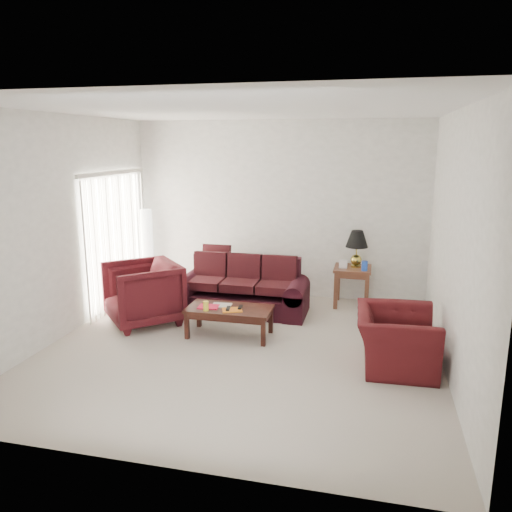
{
  "coord_description": "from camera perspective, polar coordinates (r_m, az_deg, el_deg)",
  "views": [
    {
      "loc": [
        1.6,
        -5.85,
        2.61
      ],
      "look_at": [
        0.0,
        0.85,
        1.05
      ],
      "focal_mm": 35.0,
      "sensor_mm": 36.0,
      "label": 1
    }
  ],
  "objects": [
    {
      "name": "floor",
      "position": [
        6.6,
        -1.74,
        -10.53
      ],
      "size": [
        5.0,
        5.0,
        0.0
      ],
      "primitive_type": "plane",
      "color": "#BCB0A0",
      "rests_on": "ground"
    },
    {
      "name": "blinds",
      "position": [
        8.34,
        -15.65,
        1.71
      ],
      "size": [
        0.1,
        2.0,
        2.16
      ],
      "primitive_type": "cube",
      "color": "silver",
      "rests_on": "ground"
    },
    {
      "name": "sofa",
      "position": [
        7.85,
        -1.66,
        -3.45
      ],
      "size": [
        2.12,
        1.05,
        0.84
      ],
      "primitive_type": null,
      "rotation": [
        0.0,
        0.0,
        -0.08
      ],
      "color": "black",
      "rests_on": "ground"
    },
    {
      "name": "throw_pillow",
      "position": [
        8.48,
        -4.54,
        -0.25
      ],
      "size": [
        0.47,
        0.23,
        0.49
      ],
      "primitive_type": "cube",
      "rotation": [
        -0.21,
        0.0,
        0.01
      ],
      "color": "black",
      "rests_on": "sofa"
    },
    {
      "name": "end_table",
      "position": [
        8.33,
        10.9,
        -3.43
      ],
      "size": [
        0.62,
        0.62,
        0.64
      ],
      "primitive_type": null,
      "rotation": [
        0.0,
        0.0,
        0.06
      ],
      "color": "#57301E",
      "rests_on": "ground"
    },
    {
      "name": "table_lamp",
      "position": [
        8.21,
        11.42,
        0.8
      ],
      "size": [
        0.37,
        0.37,
        0.6
      ],
      "primitive_type": null,
      "rotation": [
        0.0,
        0.0,
        -0.03
      ],
      "color": "#AE9636",
      "rests_on": "end_table"
    },
    {
      "name": "clock",
      "position": [
        8.15,
        9.93,
        -0.94
      ],
      "size": [
        0.13,
        0.05,
        0.13
      ],
      "primitive_type": "cube",
      "rotation": [
        0.0,
        0.0,
        -0.06
      ],
      "color": "silver",
      "rests_on": "end_table"
    },
    {
      "name": "blue_canister",
      "position": [
        8.05,
        12.3,
        -1.11
      ],
      "size": [
        0.12,
        0.12,
        0.15
      ],
      "primitive_type": "cylinder",
      "rotation": [
        0.0,
        0.0,
        0.26
      ],
      "color": "#1C43B6",
      "rests_on": "end_table"
    },
    {
      "name": "picture_frame",
      "position": [
        8.37,
        10.21,
        -0.48
      ],
      "size": [
        0.15,
        0.17,
        0.05
      ],
      "primitive_type": "cube",
      "rotation": [
        1.36,
        0.0,
        -0.13
      ],
      "color": "silver",
      "rests_on": "end_table"
    },
    {
      "name": "floor_lamp",
      "position": [
        9.15,
        -12.32,
        0.71
      ],
      "size": [
        0.32,
        0.32,
        1.49
      ],
      "primitive_type": null,
      "rotation": [
        0.0,
        0.0,
        0.41
      ],
      "color": "silver",
      "rests_on": "ground"
    },
    {
      "name": "armchair_left",
      "position": [
        7.53,
        -12.8,
        -4.16
      ],
      "size": [
        1.41,
        1.4,
        0.92
      ],
      "primitive_type": "imported",
      "rotation": [
        0.0,
        0.0,
        -0.83
      ],
      "color": "#3C0D12",
      "rests_on": "ground"
    },
    {
      "name": "armchair_right",
      "position": [
        6.21,
        15.67,
        -9.15
      ],
      "size": [
        0.96,
        1.08,
        0.68
      ],
      "primitive_type": "imported",
      "rotation": [
        0.0,
        0.0,
        1.61
      ],
      "color": "#3F0E11",
      "rests_on": "ground"
    },
    {
      "name": "coffee_table",
      "position": [
        6.95,
        -3.04,
        -7.51
      ],
      "size": [
        1.29,
        0.96,
        0.41
      ],
      "primitive_type": null,
      "rotation": [
        0.0,
        0.0,
        0.37
      ],
      "color": "black",
      "rests_on": "ground"
    },
    {
      "name": "magazine_red",
      "position": [
        6.92,
        -5.44,
        -5.79
      ],
      "size": [
        0.29,
        0.23,
        0.02
      ],
      "primitive_type": "cube",
      "rotation": [
        0.0,
        0.0,
        0.07
      ],
      "color": "red",
      "rests_on": "coffee_table"
    },
    {
      "name": "magazine_white",
      "position": [
        6.97,
        -3.97,
        -5.64
      ],
      "size": [
        0.28,
        0.21,
        0.02
      ],
      "primitive_type": "cube",
      "rotation": [
        0.0,
        0.0,
        0.06
      ],
      "color": "beige",
      "rests_on": "coffee_table"
    },
    {
      "name": "magazine_orange",
      "position": [
        6.77,
        -2.75,
        -6.17
      ],
      "size": [
        0.32,
        0.28,
        0.02
      ],
      "primitive_type": "cube",
      "rotation": [
        0.0,
        0.0,
        0.36
      ],
      "color": "orange",
      "rests_on": "coffee_table"
    },
    {
      "name": "remote_a",
      "position": [
        6.77,
        -3.19,
        -5.99
      ],
      "size": [
        0.07,
        0.17,
        0.02
      ],
      "primitive_type": "cube",
      "rotation": [
        0.0,
        0.0,
        0.16
      ],
      "color": "black",
      "rests_on": "coffee_table"
    },
    {
      "name": "remote_b",
      "position": [
        6.82,
        -1.81,
        -5.85
      ],
      "size": [
        0.06,
        0.16,
        0.02
      ],
      "primitive_type": "cube",
      "rotation": [
        0.0,
        0.0,
        0.1
      ],
      "color": "black",
      "rests_on": "coffee_table"
    },
    {
      "name": "yellow_glass",
      "position": [
        6.77,
        -5.75,
        -5.71
      ],
      "size": [
        0.09,
        0.09,
        0.13
      ],
      "primitive_type": "cylinder",
      "rotation": [
        0.0,
        0.0,
        0.15
      ],
      "color": "yellow",
      "rests_on": "coffee_table"
    }
  ]
}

